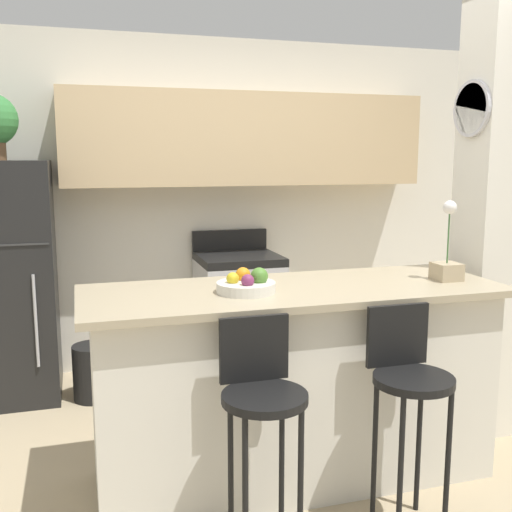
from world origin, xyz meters
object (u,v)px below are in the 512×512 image
Objects in this scene: stove_range at (239,312)px; bar_stool_right at (409,384)px; trash_bin at (94,372)px; refrigerator at (2,282)px; orchid_vase at (447,260)px; fruit_bowl at (247,285)px; bar_stool_left at (262,401)px.

stove_range is 1.08× the size of bar_stool_right.
stove_range is at bearing 13.71° from trash_bin.
refrigerator is 1.52× the size of stove_range.
stove_range is at bearing 1.52° from refrigerator.
orchid_vase is (0.68, -1.68, 0.65)m from stove_range.
fruit_bowl reaches higher than stove_range.
stove_range is 2.21m from bar_stool_left.
refrigerator is at bearing -178.48° from stove_range.
refrigerator is 0.87m from trash_bin.
bar_stool_left is 1.00× the size of bar_stool_right.
bar_stool_left is at bearing -102.58° from stove_range.
orchid_vase is at bearing 43.95° from bar_stool_right.
fruit_bowl is at bearing 81.19° from bar_stool_left.
stove_range is 2.82× the size of trash_bin.
bar_stool_right is at bearing -48.42° from refrigerator.
stove_range is 1.08× the size of bar_stool_left.
trash_bin is (-1.78, 1.41, -0.92)m from orchid_vase.
trash_bin is at bearing 124.68° from bar_stool_right.
refrigerator is 2.06m from fruit_bowl.
stove_range is at bearing 76.32° from fruit_bowl.
bar_stool_left is (1.19, -2.10, -0.15)m from refrigerator.
orchid_vase is at bearing -38.27° from trash_bin.
bar_stool_left is 0.67m from bar_stool_right.
bar_stool_right is 3.52× the size of fruit_bowl.
stove_range reaches higher than bar_stool_right.
stove_range is 2.16m from bar_stool_right.
trash_bin is at bearing 116.83° from fruit_bowl.
trash_bin is (-0.70, 1.38, -0.85)m from fruit_bowl.
orchid_vase reaches higher than fruit_bowl.
trash_bin is at bearing -166.29° from stove_range.
stove_range is at bearing 95.18° from bar_stool_right.
fruit_bowl reaches higher than trash_bin.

